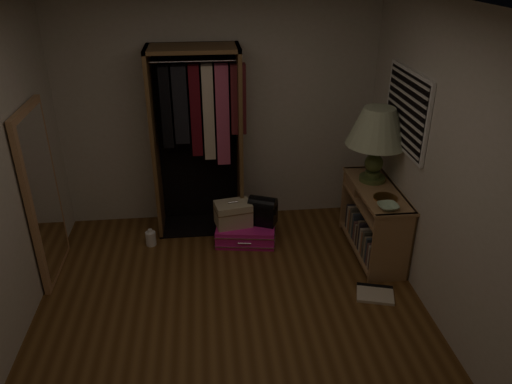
% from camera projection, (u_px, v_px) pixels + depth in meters
% --- Properties ---
extents(ground, '(4.00, 4.00, 0.00)m').
position_uv_depth(ground, '(233.00, 325.00, 4.31)').
color(ground, brown).
rests_on(ground, ground).
extents(room_walls, '(3.52, 4.02, 2.60)m').
position_uv_depth(room_walls, '(239.00, 163.00, 3.69)').
color(room_walls, beige).
rests_on(room_walls, ground).
extents(console_bookshelf, '(0.42, 1.12, 0.75)m').
position_uv_depth(console_bookshelf, '(373.00, 217.00, 5.21)').
color(console_bookshelf, '#A2774E').
rests_on(console_bookshelf, ground).
extents(open_wardrobe, '(1.00, 0.50, 2.05)m').
position_uv_depth(open_wardrobe, '(200.00, 125.00, 5.32)').
color(open_wardrobe, brown).
rests_on(open_wardrobe, ground).
extents(floor_mirror, '(0.06, 0.80, 1.70)m').
position_uv_depth(floor_mirror, '(43.00, 195.00, 4.66)').
color(floor_mirror, tan).
rests_on(floor_mirror, ground).
extents(pink_suitcase, '(0.71, 0.56, 0.20)m').
position_uv_depth(pink_suitcase, '(246.00, 232.00, 5.51)').
color(pink_suitcase, '#E41B90').
rests_on(pink_suitcase, ground).
extents(train_case, '(0.43, 0.33, 0.28)m').
position_uv_depth(train_case, '(233.00, 214.00, 5.41)').
color(train_case, '#C2B694').
rests_on(train_case, pink_suitcase).
extents(black_bag, '(0.35, 0.29, 0.32)m').
position_uv_depth(black_bag, '(263.00, 210.00, 5.42)').
color(black_bag, black).
rests_on(black_bag, pink_suitcase).
extents(table_lamp, '(0.65, 0.65, 0.78)m').
position_uv_depth(table_lamp, '(378.00, 128.00, 4.93)').
color(table_lamp, '#47592B').
rests_on(table_lamp, console_bookshelf).
extents(brass_tray, '(0.23, 0.23, 0.01)m').
position_uv_depth(brass_tray, '(385.00, 198.00, 4.81)').
color(brass_tray, '#B17D44').
rests_on(brass_tray, console_bookshelf).
extents(ceramic_bowl, '(0.20, 0.20, 0.05)m').
position_uv_depth(ceramic_bowl, '(388.00, 207.00, 4.62)').
color(ceramic_bowl, '#B3D4B1').
rests_on(ceramic_bowl, console_bookshelf).
extents(white_jug, '(0.14, 0.14, 0.19)m').
position_uv_depth(white_jug, '(151.00, 238.00, 5.43)').
color(white_jug, white).
rests_on(white_jug, ground).
extents(floor_book, '(0.40, 0.35, 0.03)m').
position_uv_depth(floor_book, '(375.00, 293.00, 4.69)').
color(floor_book, beige).
rests_on(floor_book, ground).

